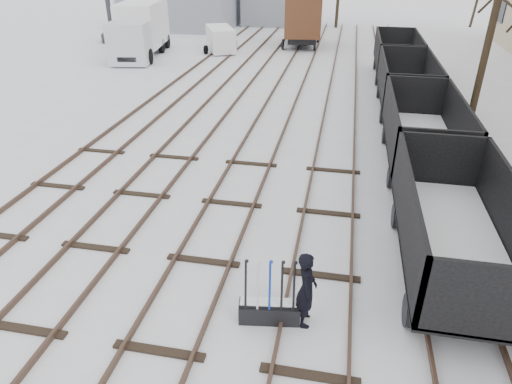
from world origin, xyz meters
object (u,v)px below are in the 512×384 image
(box_van_wagon, at_px, (302,13))
(panel_van, at_px, (221,39))
(freight_wagon_a, at_px, (453,241))
(crane, at_px, (111,15))
(worker, at_px, (306,289))
(lorry, at_px, (140,29))
(ground_frame, at_px, (269,310))

(box_van_wagon, height_order, panel_van, box_van_wagon)
(freight_wagon_a, relative_size, crane, 0.77)
(worker, bearing_deg, box_van_wagon, -0.03)
(box_van_wagon, bearing_deg, lorry, -157.69)
(worker, height_order, freight_wagon_a, freight_wagon_a)
(ground_frame, distance_m, worker, 0.97)
(box_van_wagon, distance_m, panel_van, 6.83)
(freight_wagon_a, distance_m, crane, 34.97)
(lorry, relative_size, panel_van, 1.91)
(panel_van, relative_size, crane, 0.54)
(worker, xyz_separation_m, crane, (-19.02, 29.27, 1.21))
(ground_frame, height_order, lorry, lorry)
(ground_frame, xyz_separation_m, lorry, (-13.57, 24.45, 1.57))
(ground_frame, xyz_separation_m, crane, (-18.27, 29.37, 1.82))
(freight_wagon_a, bearing_deg, lorry, 128.58)
(ground_frame, relative_size, lorry, 0.18)
(box_van_wagon, xyz_separation_m, panel_van, (-5.77, -3.31, -1.58))
(worker, height_order, box_van_wagon, box_van_wagon)
(worker, xyz_separation_m, freight_wagon_a, (3.25, 2.33, 0.07))
(worker, height_order, panel_van, worker)
(box_van_wagon, height_order, crane, crane)
(freight_wagon_a, distance_m, box_van_wagon, 28.94)
(worker, height_order, lorry, lorry)
(worker, bearing_deg, lorry, 24.03)
(worker, bearing_deg, crane, 26.60)
(ground_frame, bearing_deg, freight_wagon_a, 23.27)
(ground_frame, relative_size, crane, 0.19)
(worker, bearing_deg, panel_van, 12.26)
(ground_frame, xyz_separation_m, box_van_wagon, (-2.66, 30.55, 2.20))
(worker, bearing_deg, freight_wagon_a, -60.74)
(worker, distance_m, lorry, 28.26)
(crane, bearing_deg, box_van_wagon, -15.59)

